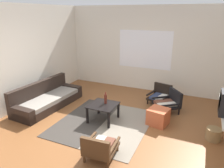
{
  "coord_description": "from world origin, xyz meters",
  "views": [
    {
      "loc": [
        1.79,
        -3.56,
        2.47
      ],
      "look_at": [
        -0.18,
        0.84,
        0.82
      ],
      "focal_mm": 33.69,
      "sensor_mm": 36.0,
      "label": 1
    }
  ],
  "objects_px": {
    "coffee_table": "(103,107)",
    "wicker_basket": "(213,134)",
    "ottoman_orange": "(158,117)",
    "armchair_corner": "(169,102)",
    "glass_bottle": "(106,99)",
    "armchair_striped_foreground": "(100,147)",
    "couch": "(47,99)",
    "armchair_by_window": "(160,95)"
  },
  "relations": [
    {
      "from": "ottoman_orange",
      "to": "armchair_corner",
      "type": "bearing_deg",
      "value": 82.55
    },
    {
      "from": "ottoman_orange",
      "to": "glass_bottle",
      "type": "xyz_separation_m",
      "value": [
        -1.21,
        -0.29,
        0.35
      ]
    },
    {
      "from": "couch",
      "to": "armchair_striped_foreground",
      "type": "relative_size",
      "value": 3.4
    },
    {
      "from": "couch",
      "to": "armchair_corner",
      "type": "xyz_separation_m",
      "value": [
        3.11,
        1.06,
        0.06
      ]
    },
    {
      "from": "armchair_corner",
      "to": "wicker_basket",
      "type": "height_order",
      "value": "armchair_corner"
    },
    {
      "from": "couch",
      "to": "wicker_basket",
      "type": "xyz_separation_m",
      "value": [
        4.18,
        0.1,
        -0.08
      ]
    },
    {
      "from": "armchair_corner",
      "to": "wicker_basket",
      "type": "distance_m",
      "value": 1.44
    },
    {
      "from": "armchair_corner",
      "to": "glass_bottle",
      "type": "xyz_separation_m",
      "value": [
        -1.31,
        -1.07,
        0.28
      ]
    },
    {
      "from": "couch",
      "to": "ottoman_orange",
      "type": "distance_m",
      "value": 3.02
    },
    {
      "from": "armchair_striped_foreground",
      "to": "armchair_corner",
      "type": "xyz_separation_m",
      "value": [
        0.77,
        2.44,
        0.03
      ]
    },
    {
      "from": "armchair_striped_foreground",
      "to": "ottoman_orange",
      "type": "distance_m",
      "value": 1.79
    },
    {
      "from": "couch",
      "to": "armchair_corner",
      "type": "distance_m",
      "value": 3.29
    },
    {
      "from": "couch",
      "to": "wicker_basket",
      "type": "height_order",
      "value": "couch"
    },
    {
      "from": "armchair_corner",
      "to": "glass_bottle",
      "type": "relative_size",
      "value": 2.79
    },
    {
      "from": "coffee_table",
      "to": "wicker_basket",
      "type": "xyz_separation_m",
      "value": [
        2.41,
        0.2,
        -0.22
      ]
    },
    {
      "from": "glass_bottle",
      "to": "ottoman_orange",
      "type": "bearing_deg",
      "value": 13.53
    },
    {
      "from": "armchair_corner",
      "to": "armchair_striped_foreground",
      "type": "bearing_deg",
      "value": -107.48
    },
    {
      "from": "armchair_corner",
      "to": "glass_bottle",
      "type": "height_order",
      "value": "glass_bottle"
    },
    {
      "from": "ottoman_orange",
      "to": "armchair_by_window",
      "type": "bearing_deg",
      "value": 100.15
    },
    {
      "from": "coffee_table",
      "to": "glass_bottle",
      "type": "xyz_separation_m",
      "value": [
        0.02,
        0.09,
        0.19
      ]
    },
    {
      "from": "armchair_striped_foreground",
      "to": "armchair_corner",
      "type": "relative_size",
      "value": 0.77
    },
    {
      "from": "coffee_table",
      "to": "ottoman_orange",
      "type": "distance_m",
      "value": 1.3
    },
    {
      "from": "coffee_table",
      "to": "wicker_basket",
      "type": "height_order",
      "value": "coffee_table"
    },
    {
      "from": "coffee_table",
      "to": "armchair_by_window",
      "type": "height_order",
      "value": "armchair_by_window"
    },
    {
      "from": "couch",
      "to": "ottoman_orange",
      "type": "bearing_deg",
      "value": 5.2
    },
    {
      "from": "armchair_corner",
      "to": "ottoman_orange",
      "type": "relative_size",
      "value": 1.85
    },
    {
      "from": "coffee_table",
      "to": "armchair_striped_foreground",
      "type": "distance_m",
      "value": 1.41
    },
    {
      "from": "coffee_table",
      "to": "armchair_corner",
      "type": "bearing_deg",
      "value": 40.93
    },
    {
      "from": "armchair_corner",
      "to": "ottoman_orange",
      "type": "bearing_deg",
      "value": -97.45
    },
    {
      "from": "armchair_by_window",
      "to": "wicker_basket",
      "type": "xyz_separation_m",
      "value": [
        1.4,
        -1.44,
        -0.11
      ]
    },
    {
      "from": "armchair_by_window",
      "to": "wicker_basket",
      "type": "distance_m",
      "value": 2.01
    },
    {
      "from": "ottoman_orange",
      "to": "glass_bottle",
      "type": "height_order",
      "value": "glass_bottle"
    },
    {
      "from": "coffee_table",
      "to": "ottoman_orange",
      "type": "bearing_deg",
      "value": 16.97
    },
    {
      "from": "armchair_by_window",
      "to": "ottoman_orange",
      "type": "distance_m",
      "value": 1.28
    },
    {
      "from": "ottoman_orange",
      "to": "glass_bottle",
      "type": "bearing_deg",
      "value": -166.47
    },
    {
      "from": "couch",
      "to": "coffee_table",
      "type": "relative_size",
      "value": 3.25
    },
    {
      "from": "coffee_table",
      "to": "ottoman_orange",
      "type": "relative_size",
      "value": 1.49
    },
    {
      "from": "armchair_by_window",
      "to": "ottoman_orange",
      "type": "bearing_deg",
      "value": -79.85
    },
    {
      "from": "coffee_table",
      "to": "wicker_basket",
      "type": "distance_m",
      "value": 2.42
    },
    {
      "from": "coffee_table",
      "to": "armchair_corner",
      "type": "relative_size",
      "value": 0.8
    },
    {
      "from": "coffee_table",
      "to": "armchair_by_window",
      "type": "relative_size",
      "value": 0.97
    },
    {
      "from": "armchair_by_window",
      "to": "armchair_corner",
      "type": "xyz_separation_m",
      "value": [
        0.33,
        -0.48,
        0.03
      ]
    }
  ]
}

